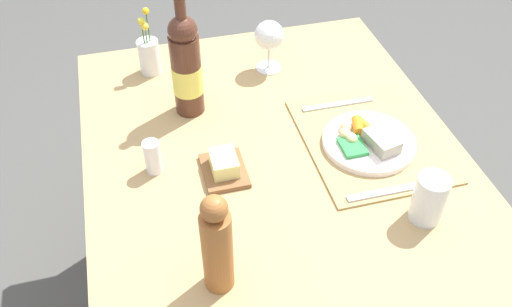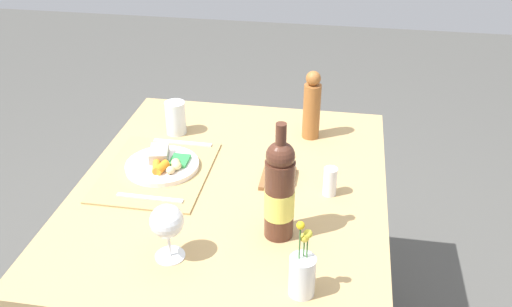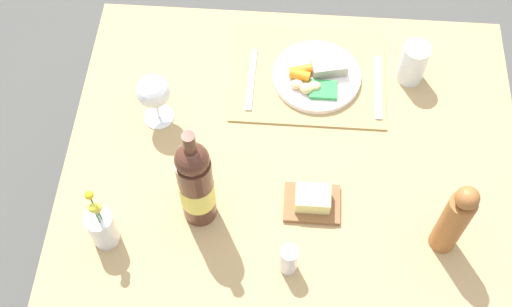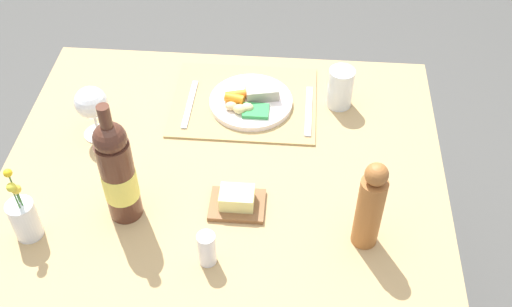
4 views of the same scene
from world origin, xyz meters
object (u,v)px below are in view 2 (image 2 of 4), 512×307
at_px(water_tumbler, 176,120).
at_px(fork, 183,143).
at_px(pepper_mill, 312,106).
at_px(flower_vase, 302,273).
at_px(salt_shaker, 330,182).
at_px(knife, 150,198).
at_px(wine_bottle, 280,191).
at_px(butter_dish, 278,174).
at_px(wine_glass, 167,223).
at_px(dinner_plate, 163,164).
at_px(dining_table, 232,207).

bearing_deg(water_tumbler, fork, 28.77).
distance_m(pepper_mill, flower_vase, 0.76).
bearing_deg(salt_shaker, fork, -113.07).
distance_m(water_tumbler, salt_shaker, 0.62).
distance_m(knife, salt_shaker, 0.52).
distance_m(knife, wine_bottle, 0.41).
distance_m(wine_bottle, water_tumbler, 0.66).
relative_size(butter_dish, flower_vase, 0.64).
distance_m(wine_glass, butter_dish, 0.45).
height_order(wine_glass, butter_dish, wine_glass).
distance_m(dinner_plate, wine_bottle, 0.49).
bearing_deg(water_tumbler, dining_table, 41.27).
relative_size(dining_table, flower_vase, 5.46).
relative_size(dining_table, dinner_plate, 4.82).
distance_m(knife, butter_dish, 0.39).
height_order(dinner_plate, knife, dinner_plate).
xyz_separation_m(knife, flower_vase, (0.29, 0.46, 0.05)).
bearing_deg(water_tumbler, salt_shaker, 61.60).
height_order(salt_shaker, butter_dish, salt_shaker).
height_order(fork, pepper_mill, pepper_mill).
bearing_deg(flower_vase, pepper_mill, -176.69).
bearing_deg(butter_dish, fork, -115.05).
xyz_separation_m(wine_bottle, butter_dish, (-0.26, -0.04, -0.11)).
xyz_separation_m(wine_glass, pepper_mill, (-0.68, 0.29, 0.01)).
distance_m(dinner_plate, salt_shaker, 0.52).
bearing_deg(flower_vase, dinner_plate, -134.00).
xyz_separation_m(pepper_mill, butter_dish, (0.29, -0.07, -0.09)).
xyz_separation_m(butter_dish, flower_vase, (0.46, 0.12, 0.04)).
distance_m(wine_glass, salt_shaker, 0.51).
distance_m(dinner_plate, fork, 0.16).
bearing_deg(knife, water_tumbler, -173.44).
distance_m(dining_table, butter_dish, 0.17).
bearing_deg(wine_bottle, wine_glass, -62.25).
height_order(knife, wine_bottle, wine_bottle).
relative_size(water_tumbler, salt_shaker, 1.33).
distance_m(water_tumbler, butter_dish, 0.46).
xyz_separation_m(dining_table, butter_dish, (-0.05, 0.13, 0.10)).
relative_size(pepper_mill, salt_shaker, 2.77).
bearing_deg(water_tumbler, knife, 5.90).
distance_m(wine_bottle, butter_dish, 0.28).
bearing_deg(wine_bottle, butter_dish, -171.94).
relative_size(knife, butter_dish, 1.52).
bearing_deg(dinner_plate, knife, 4.75).
xyz_separation_m(pepper_mill, flower_vase, (0.75, 0.04, -0.06)).
distance_m(dining_table, flower_vase, 0.50).
xyz_separation_m(water_tumbler, salt_shaker, (0.30, 0.55, -0.01)).
bearing_deg(knife, fork, -179.81).
distance_m(wine_bottle, salt_shaker, 0.25).
relative_size(fork, water_tumbler, 1.72).
xyz_separation_m(wine_bottle, water_tumbler, (-0.50, -0.43, -0.08)).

